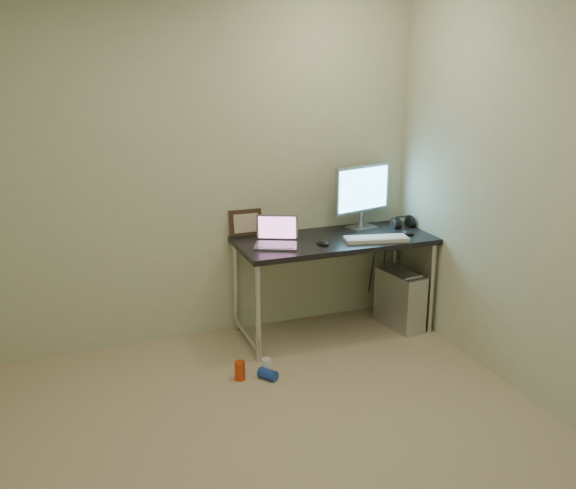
# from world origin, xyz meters

# --- Properties ---
(floor) EXTENTS (3.50, 3.50, 0.00)m
(floor) POSITION_xyz_m (0.00, 0.00, 0.00)
(floor) COLOR tan
(floor) RESTS_ON ground
(wall_back) EXTENTS (3.50, 0.02, 2.50)m
(wall_back) POSITION_xyz_m (0.00, 1.75, 1.25)
(wall_back) COLOR beige
(wall_back) RESTS_ON ground
(wall_right) EXTENTS (0.02, 3.50, 2.50)m
(wall_right) POSITION_xyz_m (1.75, 0.00, 1.25)
(wall_right) COLOR beige
(wall_right) RESTS_ON ground
(desk) EXTENTS (1.46, 0.64, 0.75)m
(desk) POSITION_xyz_m (1.01, 1.43, 0.66)
(desk) COLOR black
(desk) RESTS_ON ground
(tower_computer) EXTENTS (0.24, 0.45, 0.47)m
(tower_computer) POSITION_xyz_m (1.54, 1.33, 0.22)
(tower_computer) COLOR silver
(tower_computer) RESTS_ON ground
(cable_a) EXTENTS (0.01, 0.16, 0.69)m
(cable_a) POSITION_xyz_m (1.49, 1.70, 0.40)
(cable_a) COLOR black
(cable_a) RESTS_ON ground
(cable_b) EXTENTS (0.02, 0.11, 0.71)m
(cable_b) POSITION_xyz_m (1.58, 1.68, 0.38)
(cable_b) COLOR black
(cable_b) RESTS_ON ground
(can_red) EXTENTS (0.09, 0.09, 0.13)m
(can_red) POSITION_xyz_m (0.12, 0.94, 0.06)
(can_red) COLOR red
(can_red) RESTS_ON ground
(can_white) EXTENTS (0.07, 0.07, 0.12)m
(can_white) POSITION_xyz_m (0.31, 0.94, 0.06)
(can_white) COLOR white
(can_white) RESTS_ON ground
(can_blue) EXTENTS (0.13, 0.14, 0.07)m
(can_blue) POSITION_xyz_m (0.30, 0.88, 0.04)
(can_blue) COLOR #1C3DA7
(can_blue) RESTS_ON ground
(laptop) EXTENTS (0.37, 0.35, 0.21)m
(laptop) POSITION_xyz_m (0.55, 1.41, 0.80)
(laptop) COLOR #9F9EA5
(laptop) RESTS_ON desk
(monitor) EXTENTS (0.52, 0.21, 0.50)m
(monitor) POSITION_xyz_m (1.33, 1.61, 1.04)
(monitor) COLOR #9F9EA5
(monitor) RESTS_ON desk
(keyboard) EXTENTS (0.48, 0.24, 0.03)m
(keyboard) POSITION_xyz_m (1.27, 1.26, 0.76)
(keyboard) COLOR silver
(keyboard) RESTS_ON desk
(mouse_right) EXTENTS (0.09, 0.13, 0.04)m
(mouse_right) POSITION_xyz_m (1.57, 1.33, 0.77)
(mouse_right) COLOR black
(mouse_right) RESTS_ON desk
(mouse_left) EXTENTS (0.10, 0.12, 0.04)m
(mouse_left) POSITION_xyz_m (0.86, 1.30, 0.77)
(mouse_left) COLOR black
(mouse_left) RESTS_ON desk
(headphones) EXTENTS (0.17, 0.11, 0.12)m
(headphones) POSITION_xyz_m (1.65, 1.52, 0.78)
(headphones) COLOR black
(headphones) RESTS_ON desk
(picture_frame) EXTENTS (0.25, 0.07, 0.20)m
(picture_frame) POSITION_xyz_m (0.42, 1.72, 0.85)
(picture_frame) COLOR black
(picture_frame) RESTS_ON desk
(webcam) EXTENTS (0.05, 0.04, 0.13)m
(webcam) POSITION_xyz_m (0.56, 1.69, 0.84)
(webcam) COLOR silver
(webcam) RESTS_ON desk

